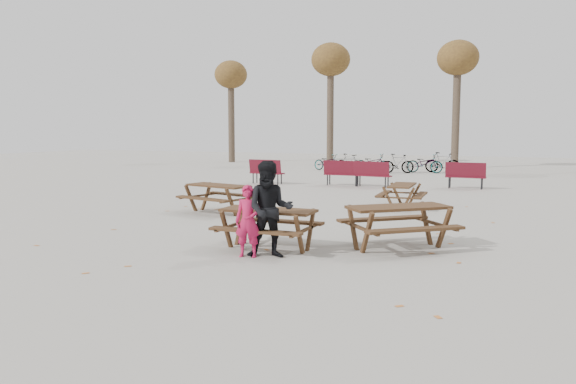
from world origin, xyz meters
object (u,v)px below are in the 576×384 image
at_px(picnic_table_far, 402,196).
at_px(child, 248,221).
at_px(soda_bottle, 254,206).
at_px(picnic_table_east, 398,227).
at_px(adult, 270,209).
at_px(food_tray, 266,210).
at_px(picnic_table_north, 218,199).
at_px(main_picnic_table, 268,219).

bearing_deg(picnic_table_far, child, 167.51).
distance_m(soda_bottle, picnic_table_far, 6.98).
xyz_separation_m(picnic_table_east, picnic_table_far, (-0.99, 5.64, -0.07)).
height_order(adult, picnic_table_far, adult).
distance_m(food_tray, adult, 0.53).
bearing_deg(picnic_table_far, picnic_table_north, 120.75).
relative_size(food_tray, child, 0.14).
bearing_deg(child, main_picnic_table, 72.38).
xyz_separation_m(adult, picnic_table_north, (-3.50, 4.37, -0.48)).
xyz_separation_m(adult, picnic_table_far, (0.99, 7.25, -0.53)).
bearing_deg(child, food_tray, 67.33).
height_order(main_picnic_table, child, child).
xyz_separation_m(main_picnic_table, child, (-0.06, -0.74, 0.07)).
bearing_deg(picnic_table_north, picnic_table_east, -12.36).
distance_m(main_picnic_table, picnic_table_far, 6.75).
bearing_deg(picnic_table_far, food_tray, 167.46).
relative_size(picnic_table_north, picnic_table_far, 1.13).
height_order(child, picnic_table_north, child).
height_order(picnic_table_east, picnic_table_north, picnic_table_east).
distance_m(soda_bottle, adult, 0.69).
relative_size(main_picnic_table, picnic_table_far, 1.12).
height_order(child, picnic_table_east, child).
distance_m(main_picnic_table, child, 0.75).
bearing_deg(picnic_table_east, picnic_table_north, 113.75).
bearing_deg(main_picnic_table, adult, -63.48).
xyz_separation_m(main_picnic_table, picnic_table_east, (2.30, 0.98, -0.17)).
xyz_separation_m(main_picnic_table, picnic_table_far, (1.31, 6.61, -0.24)).
bearing_deg(picnic_table_east, picnic_table_far, 60.45).
bearing_deg(adult, child, 175.65).
xyz_separation_m(soda_bottle, child, (0.15, -0.56, -0.19)).
distance_m(food_tray, picnic_table_north, 5.09).
bearing_deg(food_tray, adult, -57.74).
height_order(main_picnic_table, food_tray, food_tray).
bearing_deg(picnic_table_east, food_tray, 167.60).
relative_size(main_picnic_table, food_tray, 10.00).
height_order(soda_bottle, picnic_table_north, soda_bottle).
bearing_deg(picnic_table_east, adult, 179.49).
bearing_deg(adult, picnic_table_far, 61.58).
relative_size(soda_bottle, child, 0.13).
relative_size(picnic_table_east, picnic_table_far, 1.21).
distance_m(child, picnic_table_north, 5.46).
bearing_deg(food_tray, picnic_table_north, 129.35).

